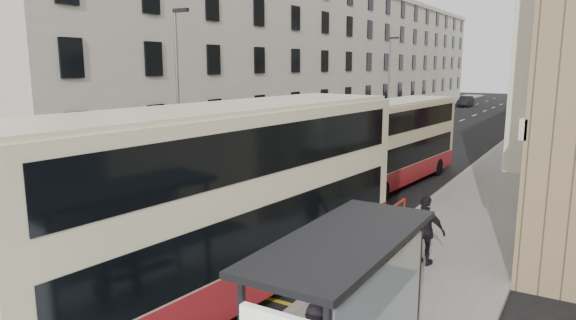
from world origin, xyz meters
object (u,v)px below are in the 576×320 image
Objects in this scene: double_decker_front at (228,202)px; white_van at (408,120)px; double_decker_rear at (394,142)px; bus_shelter at (342,290)px; pedestrian_far at (425,230)px; car_silver at (425,107)px; street_lamp_far at (390,73)px; car_red at (524,105)px; street_lamp_near at (178,83)px; car_dark at (466,101)px.

white_van is (-6.75, 34.28, -1.56)m from double_decker_front.
double_decker_front is 1.18× the size of double_decker_rear.
white_van is (-10.91, 36.88, -1.35)m from bus_shelter.
car_silver is at bearing -65.30° from pedestrian_far.
street_lamp_far reaches higher than white_van.
white_van reaches higher than car_silver.
street_lamp_far is at bearing 80.92° from car_red.
street_lamp_far is 28.46m from double_decker_rear.
double_decker_front is at bearing -42.92° from street_lamp_near.
double_decker_front is at bearing -85.87° from car_silver.
car_red reaches higher than car_silver.
double_decker_front reaches higher than pedestrian_far.
car_red reaches higher than car_dark.
double_decker_rear is 2.29× the size of car_silver.
car_silver is at bearing -98.12° from car_dark.
double_decker_rear is at bearing -82.86° from car_silver.
bus_shelter is 0.75× the size of white_van.
car_red is (-4.36, 61.28, -1.40)m from bus_shelter.
pedestrian_far is (4.19, -9.26, -0.87)m from double_decker_rear.
white_van is at bearing -62.74° from pedestrian_far.
double_decker_rear reaches higher than pedestrian_far.
car_silver is (-13.54, 51.03, -1.40)m from bus_shelter.
street_lamp_far is 4.18× the size of pedestrian_far.
double_decker_rear reaches higher than car_dark.
car_red is at bearing 78.07° from street_lamp_near.
white_van is 1.30× the size of car_silver.
street_lamp_far is at bearing -104.42° from car_silver.
bus_shelter is 6.69m from pedestrian_far.
double_decker_front is (-4.16, 2.60, 0.20)m from bus_shelter.
pedestrian_far is 54.83m from car_red.
double_decker_rear reaches higher than car_red.
double_decker_rear is at bearing -57.19° from pedestrian_far.
street_lamp_near is 1.42× the size of white_van.
double_decker_rear is 36.29m from car_silver.
street_lamp_far is 0.81× the size of double_decker_rear.
car_dark is at bearing 97.60° from white_van.
bus_shelter is 38.48m from white_van.
white_van is at bearing -88.49° from car_dark.
car_dark is (-11.21, 57.28, -0.41)m from pedestrian_far.
pedestrian_far is 0.44× the size of car_silver.
pedestrian_far reaches higher than white_van.
street_lamp_near is 15.66m from pedestrian_far.
bus_shelter is 2.22× the size of pedestrian_far.
street_lamp_far is at bearing -60.06° from pedestrian_far.
street_lamp_far is 1.42× the size of white_van.
car_silver is 0.85× the size of car_red.
double_decker_front is 5.49m from pedestrian_far.
white_van is at bearing 106.48° from bus_shelter.
double_decker_front is at bearing 148.03° from bus_shelter.
street_lamp_near is 10.82m from double_decker_rear.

